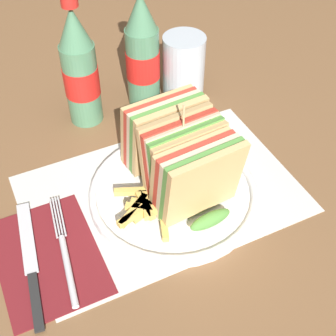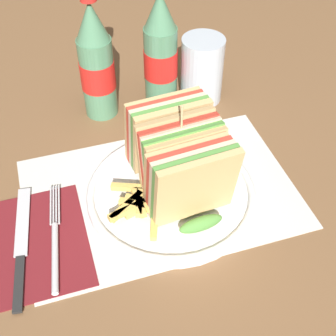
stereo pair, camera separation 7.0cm
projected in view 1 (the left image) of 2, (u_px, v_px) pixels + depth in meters
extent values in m
plane|color=brown|center=(173.00, 197.00, 0.71)|extent=(4.00, 4.00, 0.00)
cube|color=silver|center=(161.00, 194.00, 0.71)|extent=(0.41, 0.27, 0.00)
cylinder|color=white|center=(174.00, 192.00, 0.71)|extent=(0.25, 0.25, 0.01)
torus|color=white|center=(174.00, 189.00, 0.70)|extent=(0.25, 0.25, 0.01)
cube|color=tan|center=(204.00, 186.00, 0.62)|extent=(0.12, 0.04, 0.12)
cube|color=#518E3D|center=(200.00, 182.00, 0.62)|extent=(0.12, 0.04, 0.12)
cube|color=beige|center=(196.00, 178.00, 0.63)|extent=(0.12, 0.04, 0.12)
cube|color=red|center=(192.00, 174.00, 0.64)|extent=(0.12, 0.04, 0.12)
cube|color=tan|center=(189.00, 170.00, 0.65)|extent=(0.12, 0.04, 0.12)
ellipsoid|color=#518E3D|center=(210.00, 220.00, 0.64)|extent=(0.07, 0.03, 0.02)
cube|color=tan|center=(192.00, 170.00, 0.65)|extent=(0.12, 0.04, 0.12)
cube|color=#518E3D|center=(188.00, 165.00, 0.65)|extent=(0.12, 0.04, 0.12)
cube|color=beige|center=(185.00, 160.00, 0.66)|extent=(0.12, 0.04, 0.12)
cube|color=red|center=(181.00, 155.00, 0.66)|extent=(0.12, 0.04, 0.12)
cube|color=tan|center=(178.00, 151.00, 0.67)|extent=(0.12, 0.04, 0.12)
ellipsoid|color=#518E3D|center=(192.00, 193.00, 0.68)|extent=(0.07, 0.03, 0.02)
cube|color=tan|center=(169.00, 137.00, 0.69)|extent=(0.12, 0.04, 0.12)
cube|color=#518E3D|center=(166.00, 134.00, 0.69)|extent=(0.12, 0.04, 0.12)
cube|color=beige|center=(163.00, 131.00, 0.70)|extent=(0.12, 0.04, 0.12)
cube|color=red|center=(159.00, 128.00, 0.71)|extent=(0.12, 0.04, 0.12)
cube|color=tan|center=(156.00, 125.00, 0.71)|extent=(0.12, 0.04, 0.12)
ellipsoid|color=#518E3D|center=(176.00, 169.00, 0.71)|extent=(0.07, 0.03, 0.02)
cylinder|color=tan|center=(182.00, 147.00, 0.65)|extent=(0.00, 0.00, 0.15)
cube|color=#E0B756|center=(147.00, 211.00, 0.66)|extent=(0.05, 0.02, 0.01)
cube|color=#E0B756|center=(156.00, 194.00, 0.68)|extent=(0.02, 0.07, 0.01)
cube|color=#E0B756|center=(163.00, 219.00, 0.65)|extent=(0.03, 0.07, 0.01)
cube|color=#E0B756|center=(146.00, 205.00, 0.66)|extent=(0.02, 0.05, 0.01)
cube|color=#E0B756|center=(145.00, 208.00, 0.65)|extent=(0.05, 0.04, 0.01)
cube|color=#E0B756|center=(138.00, 213.00, 0.65)|extent=(0.07, 0.03, 0.01)
cube|color=#E0B756|center=(145.00, 205.00, 0.66)|extent=(0.01, 0.05, 0.01)
cube|color=#E0B756|center=(133.00, 191.00, 0.67)|extent=(0.05, 0.03, 0.01)
cube|color=#E0B756|center=(153.00, 204.00, 0.66)|extent=(0.06, 0.04, 0.01)
cube|color=#E0B756|center=(134.00, 210.00, 0.65)|extent=(0.06, 0.04, 0.01)
cube|color=maroon|center=(48.00, 256.00, 0.63)|extent=(0.13, 0.19, 0.00)
cylinder|color=silver|center=(68.00, 270.00, 0.61)|extent=(0.02, 0.11, 0.01)
cylinder|color=silver|center=(53.00, 218.00, 0.67)|extent=(0.01, 0.07, 0.00)
cylinder|color=silver|center=(56.00, 217.00, 0.67)|extent=(0.01, 0.07, 0.00)
cylinder|color=silver|center=(59.00, 217.00, 0.67)|extent=(0.01, 0.07, 0.00)
cylinder|color=silver|center=(62.00, 216.00, 0.67)|extent=(0.01, 0.07, 0.00)
cube|color=black|center=(36.00, 301.00, 0.58)|extent=(0.02, 0.08, 0.00)
cube|color=silver|center=(27.00, 237.00, 0.65)|extent=(0.03, 0.13, 0.00)
cylinder|color=#4C7F5B|center=(82.00, 84.00, 0.79)|extent=(0.06, 0.06, 0.15)
cylinder|color=red|center=(82.00, 80.00, 0.79)|extent=(0.06, 0.06, 0.05)
cone|color=#4C7F5B|center=(73.00, 27.00, 0.72)|extent=(0.06, 0.06, 0.07)
cylinder|color=#4C7F5B|center=(143.00, 68.00, 0.83)|extent=(0.06, 0.06, 0.15)
cylinder|color=red|center=(143.00, 64.00, 0.82)|extent=(0.06, 0.06, 0.05)
cone|color=#4C7F5B|center=(141.00, 11.00, 0.75)|extent=(0.06, 0.06, 0.07)
cylinder|color=silver|center=(184.00, 68.00, 0.85)|extent=(0.08, 0.08, 0.12)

